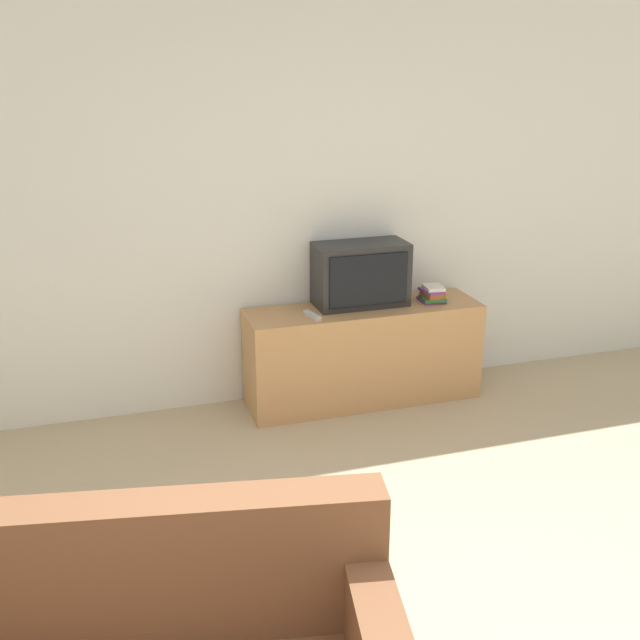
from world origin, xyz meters
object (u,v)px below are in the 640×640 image
Objects in this scene: book_stack at (432,294)px; remote_on_stand at (312,315)px; television at (361,274)px; tv_stand at (363,354)px.

book_stack is 0.85m from remote_on_stand.
television is 3.24× the size of book_stack.
book_stack is 1.08× the size of remote_on_stand.
tv_stand is 8.98× the size of remote_on_stand.
book_stack is at bearing 4.48° from remote_on_stand.
television is at bearing 170.04° from book_stack.
television is at bearing 21.87° from remote_on_stand.
tv_stand is 0.51m from remote_on_stand.
book_stack is (0.47, -0.08, -0.15)m from television.
book_stack reaches higher than remote_on_stand.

